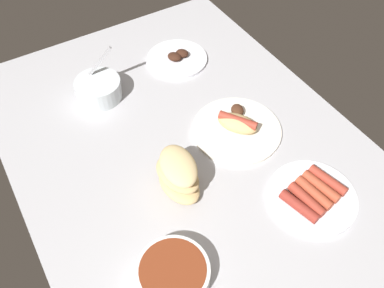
{
  "coord_description": "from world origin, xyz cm",
  "views": [
    {
      "loc": [
        -63.93,
        35.73,
        86.9
      ],
      "look_at": [
        -4.48,
        -0.28,
        3.0
      ],
      "focal_mm": 38.3,
      "sensor_mm": 36.0,
      "label": 1
    }
  ],
  "objects_px": {
    "bread_stack": "(178,175)",
    "plate_sausages": "(313,195)",
    "plate_grilled_meat": "(177,58)",
    "bowl_chili": "(173,273)",
    "plate_hotdog_assembled": "(237,127)",
    "bowl_coleslaw": "(98,88)"
  },
  "relations": [
    {
      "from": "plate_sausages",
      "to": "bowl_chili",
      "type": "bearing_deg",
      "value": 89.68
    },
    {
      "from": "bowl_coleslaw",
      "to": "bowl_chili",
      "type": "height_order",
      "value": "bowl_coleslaw"
    },
    {
      "from": "bowl_chili",
      "to": "plate_grilled_meat",
      "type": "height_order",
      "value": "bowl_chili"
    },
    {
      "from": "plate_hotdog_assembled",
      "to": "bowl_chili",
      "type": "distance_m",
      "value": 0.46
    },
    {
      "from": "bread_stack",
      "to": "bowl_chili",
      "type": "bearing_deg",
      "value": 147.1
    },
    {
      "from": "bread_stack",
      "to": "plate_sausages",
      "type": "xyz_separation_m",
      "value": [
        -0.2,
        -0.27,
        -0.04
      ]
    },
    {
      "from": "bread_stack",
      "to": "bowl_chili",
      "type": "xyz_separation_m",
      "value": [
        -0.2,
        0.13,
        -0.03
      ]
    },
    {
      "from": "plate_sausages",
      "to": "plate_grilled_meat",
      "type": "height_order",
      "value": "same"
    },
    {
      "from": "bread_stack",
      "to": "plate_hotdog_assembled",
      "type": "bearing_deg",
      "value": -70.87
    },
    {
      "from": "bread_stack",
      "to": "plate_hotdog_assembled",
      "type": "relative_size",
      "value": 0.59
    },
    {
      "from": "bread_stack",
      "to": "bowl_coleslaw",
      "type": "bearing_deg",
      "value": 5.37
    },
    {
      "from": "plate_sausages",
      "to": "plate_grilled_meat",
      "type": "bearing_deg",
      "value": 1.67
    },
    {
      "from": "bread_stack",
      "to": "plate_sausages",
      "type": "height_order",
      "value": "bread_stack"
    },
    {
      "from": "bread_stack",
      "to": "plate_sausages",
      "type": "bearing_deg",
      "value": -126.67
    },
    {
      "from": "plate_hotdog_assembled",
      "to": "plate_grilled_meat",
      "type": "relative_size",
      "value": 1.26
    },
    {
      "from": "plate_hotdog_assembled",
      "to": "plate_grilled_meat",
      "type": "bearing_deg",
      "value": -1.87
    },
    {
      "from": "bowl_chili",
      "to": "plate_grilled_meat",
      "type": "distance_m",
      "value": 0.74
    },
    {
      "from": "plate_hotdog_assembled",
      "to": "plate_sausages",
      "type": "bearing_deg",
      "value": -173.84
    },
    {
      "from": "bread_stack",
      "to": "plate_hotdog_assembled",
      "type": "distance_m",
      "value": 0.25
    },
    {
      "from": "bowl_coleslaw",
      "to": "bread_stack",
      "type": "relative_size",
      "value": 1.04
    },
    {
      "from": "plate_sausages",
      "to": "bowl_chili",
      "type": "distance_m",
      "value": 0.39
    },
    {
      "from": "plate_sausages",
      "to": "plate_hotdog_assembled",
      "type": "bearing_deg",
      "value": 6.16
    }
  ]
}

